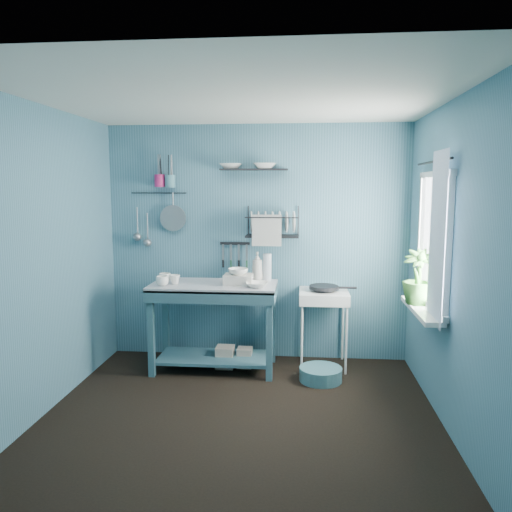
# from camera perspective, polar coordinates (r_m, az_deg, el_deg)

# --- Properties ---
(floor) EXTENTS (3.20, 3.20, 0.00)m
(floor) POSITION_cam_1_polar(r_m,az_deg,el_deg) (4.24, -1.84, -17.89)
(floor) COLOR black
(floor) RESTS_ON ground
(ceiling) EXTENTS (3.20, 3.20, 0.00)m
(ceiling) POSITION_cam_1_polar(r_m,az_deg,el_deg) (3.88, -2.00, 17.60)
(ceiling) COLOR silver
(ceiling) RESTS_ON ground
(wall_back) EXTENTS (3.20, 0.00, 3.20)m
(wall_back) POSITION_cam_1_polar(r_m,az_deg,el_deg) (5.35, 0.12, 1.48)
(wall_back) COLOR #3E6D80
(wall_back) RESTS_ON ground
(wall_front) EXTENTS (3.20, 0.00, 3.20)m
(wall_front) POSITION_cam_1_polar(r_m,az_deg,el_deg) (2.42, -6.45, -6.39)
(wall_front) COLOR #3E6D80
(wall_front) RESTS_ON ground
(wall_left) EXTENTS (0.00, 3.00, 3.00)m
(wall_left) POSITION_cam_1_polar(r_m,az_deg,el_deg) (4.37, -23.22, -0.59)
(wall_left) COLOR #3E6D80
(wall_left) RESTS_ON ground
(wall_right) EXTENTS (0.00, 3.00, 3.00)m
(wall_right) POSITION_cam_1_polar(r_m,az_deg,el_deg) (4.00, 21.49, -1.23)
(wall_right) COLOR #3E6D80
(wall_right) RESTS_ON ground
(work_counter) EXTENTS (1.31, 0.76, 0.89)m
(work_counter) POSITION_cam_1_polar(r_m,az_deg,el_deg) (5.12, -4.79, -8.04)
(work_counter) COLOR #305865
(work_counter) RESTS_ON floor
(mug_left) EXTENTS (0.12, 0.12, 0.10)m
(mug_left) POSITION_cam_1_polar(r_m,az_deg,el_deg) (4.96, -10.65, -2.82)
(mug_left) COLOR white
(mug_left) RESTS_ON work_counter
(mug_mid) EXTENTS (0.14, 0.14, 0.09)m
(mug_mid) POSITION_cam_1_polar(r_m,az_deg,el_deg) (5.03, -9.24, -2.66)
(mug_mid) COLOR white
(mug_mid) RESTS_ON work_counter
(mug_right) EXTENTS (0.17, 0.17, 0.10)m
(mug_right) POSITION_cam_1_polar(r_m,az_deg,el_deg) (5.12, -10.37, -2.49)
(mug_right) COLOR white
(mug_right) RESTS_ON work_counter
(wash_tub) EXTENTS (0.28, 0.22, 0.10)m
(wash_tub) POSITION_cam_1_polar(r_m,az_deg,el_deg) (4.95, -2.04, -2.70)
(wash_tub) COLOR beige
(wash_tub) RESTS_ON work_counter
(tub_bowl) EXTENTS (0.20, 0.19, 0.06)m
(tub_bowl) POSITION_cam_1_polar(r_m,az_deg,el_deg) (4.94, -2.05, -1.78)
(tub_bowl) COLOR white
(tub_bowl) RESTS_ON wash_tub
(soap_bottle) EXTENTS (0.12, 0.12, 0.30)m
(soap_bottle) POSITION_cam_1_polar(r_m,az_deg,el_deg) (5.13, 0.15, -1.19)
(soap_bottle) COLOR beige
(soap_bottle) RESTS_ON work_counter
(water_bottle) EXTENTS (0.09, 0.09, 0.28)m
(water_bottle) POSITION_cam_1_polar(r_m,az_deg,el_deg) (5.14, 1.28, -1.28)
(water_bottle) COLOR silver
(water_bottle) RESTS_ON work_counter
(counter_bowl) EXTENTS (0.22, 0.22, 0.05)m
(counter_bowl) POSITION_cam_1_polar(r_m,az_deg,el_deg) (4.81, 0.13, -3.30)
(counter_bowl) COLOR white
(counter_bowl) RESTS_ON work_counter
(hotplate_stand) EXTENTS (0.54, 0.54, 0.79)m
(hotplate_stand) POSITION_cam_1_polar(r_m,az_deg,el_deg) (5.24, 7.68, -8.23)
(hotplate_stand) COLOR white
(hotplate_stand) RESTS_ON floor
(frying_pan) EXTENTS (0.30, 0.30, 0.03)m
(frying_pan) POSITION_cam_1_polar(r_m,az_deg,el_deg) (5.14, 7.77, -3.57)
(frying_pan) COLOR black
(frying_pan) RESTS_ON hotplate_stand
(knife_strip) EXTENTS (0.32, 0.03, 0.03)m
(knife_strip) POSITION_cam_1_polar(r_m,az_deg,el_deg) (5.34, -2.43, 1.44)
(knife_strip) COLOR black
(knife_strip) RESTS_ON wall_back
(dish_rack) EXTENTS (0.57, 0.30, 0.32)m
(dish_rack) POSITION_cam_1_polar(r_m,az_deg,el_deg) (5.18, 1.89, 3.94)
(dish_rack) COLOR black
(dish_rack) RESTS_ON wall_back
(upper_shelf) EXTENTS (0.71, 0.23, 0.01)m
(upper_shelf) POSITION_cam_1_polar(r_m,az_deg,el_deg) (5.22, -0.25, 9.85)
(upper_shelf) COLOR black
(upper_shelf) RESTS_ON wall_back
(shelf_bowl_left) EXTENTS (0.25, 0.25, 0.05)m
(shelf_bowl_left) POSITION_cam_1_polar(r_m,az_deg,el_deg) (5.25, -2.91, 9.89)
(shelf_bowl_left) COLOR white
(shelf_bowl_left) RESTS_ON upper_shelf
(shelf_bowl_right) EXTENTS (0.24, 0.24, 0.06)m
(shelf_bowl_right) POSITION_cam_1_polar(r_m,az_deg,el_deg) (5.21, 1.01, 10.74)
(shelf_bowl_right) COLOR white
(shelf_bowl_right) RESTS_ON upper_shelf
(utensil_cup_magenta) EXTENTS (0.11, 0.11, 0.13)m
(utensil_cup_magenta) POSITION_cam_1_polar(r_m,az_deg,el_deg) (5.43, -10.95, 8.45)
(utensil_cup_magenta) COLOR #B52160
(utensil_cup_magenta) RESTS_ON wall_back
(utensil_cup_teal) EXTENTS (0.11, 0.11, 0.13)m
(utensil_cup_teal) POSITION_cam_1_polar(r_m,az_deg,el_deg) (5.40, -9.80, 8.42)
(utensil_cup_teal) COLOR teal
(utensil_cup_teal) RESTS_ON wall_back
(colander) EXTENTS (0.28, 0.03, 0.28)m
(colander) POSITION_cam_1_polar(r_m,az_deg,el_deg) (5.43, -9.46, 4.30)
(colander) COLOR gray
(colander) RESTS_ON wall_back
(ladle_outer) EXTENTS (0.01, 0.01, 0.30)m
(ladle_outer) POSITION_cam_1_polar(r_m,az_deg,el_deg) (5.56, -13.41, 3.90)
(ladle_outer) COLOR gray
(ladle_outer) RESTS_ON wall_back
(ladle_inner) EXTENTS (0.01, 0.01, 0.30)m
(ladle_inner) POSITION_cam_1_polar(r_m,az_deg,el_deg) (5.53, -12.30, 3.27)
(ladle_inner) COLOR gray
(ladle_inner) RESTS_ON wall_back
(hook_rail) EXTENTS (0.60, 0.01, 0.01)m
(hook_rail) POSITION_cam_1_polar(r_m,az_deg,el_deg) (5.48, -11.05, 7.08)
(hook_rail) COLOR black
(hook_rail) RESTS_ON wall_back
(window_glass) EXTENTS (0.00, 1.10, 1.10)m
(window_glass) POSITION_cam_1_polar(r_m,az_deg,el_deg) (4.40, 19.79, 1.62)
(window_glass) COLOR white
(window_glass) RESTS_ON wall_right
(windowsill) EXTENTS (0.16, 0.95, 0.04)m
(windowsill) POSITION_cam_1_polar(r_m,az_deg,el_deg) (4.48, 18.38, -5.88)
(windowsill) COLOR white
(windowsill) RESTS_ON wall_right
(curtain) EXTENTS (0.00, 1.35, 1.35)m
(curtain) POSITION_cam_1_polar(r_m,az_deg,el_deg) (4.09, 19.98, 1.87)
(curtain) COLOR white
(curtain) RESTS_ON wall_right
(curtain_rod) EXTENTS (0.02, 1.05, 0.02)m
(curtain_rod) POSITION_cam_1_polar(r_m,az_deg,el_deg) (4.38, 19.61, 10.12)
(curtain_rod) COLOR black
(curtain_rod) RESTS_ON wall_right
(potted_plant) EXTENTS (0.32, 0.32, 0.48)m
(potted_plant) POSITION_cam_1_polar(r_m,az_deg,el_deg) (4.57, 18.04, -2.28)
(potted_plant) COLOR #38722D
(potted_plant) RESTS_ON windowsill
(storage_tin_large) EXTENTS (0.18, 0.18, 0.22)m
(storage_tin_large) POSITION_cam_1_polar(r_m,az_deg,el_deg) (5.25, -3.55, -11.43)
(storage_tin_large) COLOR gray
(storage_tin_large) RESTS_ON floor
(storage_tin_small) EXTENTS (0.15, 0.15, 0.20)m
(storage_tin_small) POSITION_cam_1_polar(r_m,az_deg,el_deg) (5.26, -1.30, -11.52)
(storage_tin_small) COLOR gray
(storage_tin_small) RESTS_ON floor
(floor_basin) EXTENTS (0.41, 0.41, 0.13)m
(floor_basin) POSITION_cam_1_polar(r_m,az_deg,el_deg) (4.95, 7.40, -13.24)
(floor_basin) COLOR #3F737D
(floor_basin) RESTS_ON floor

